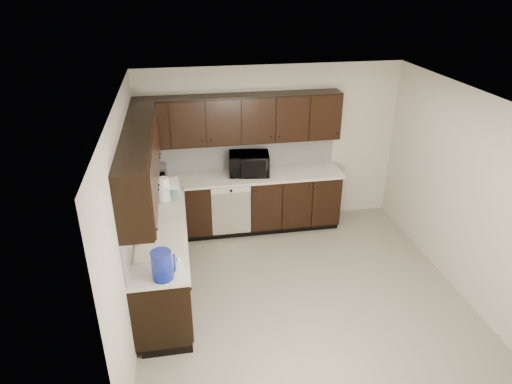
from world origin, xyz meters
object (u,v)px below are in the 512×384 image
(sink, at_px, (160,247))
(toaster_oven, at_px, (156,173))
(storage_bin, at_px, (159,191))
(blue_pitcher, at_px, (162,265))
(microwave, at_px, (249,164))

(sink, bearing_deg, toaster_oven, 92.22)
(storage_bin, xyz_separation_m, blue_pitcher, (0.06, -1.84, 0.05))
(microwave, distance_m, toaster_oven, 1.37)
(toaster_oven, relative_size, storage_bin, 0.61)
(microwave, distance_m, storage_bin, 1.44)
(storage_bin, bearing_deg, toaster_oven, 94.73)
(toaster_oven, distance_m, storage_bin, 0.63)
(sink, xyz_separation_m, blue_pitcher, (0.04, -0.69, 0.21))
(toaster_oven, bearing_deg, blue_pitcher, -87.77)
(microwave, height_order, storage_bin, microwave)
(storage_bin, relative_size, blue_pitcher, 1.67)
(microwave, height_order, blue_pitcher, microwave)
(toaster_oven, relative_size, blue_pitcher, 1.01)
(sink, distance_m, storage_bin, 1.16)
(microwave, bearing_deg, sink, -119.90)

